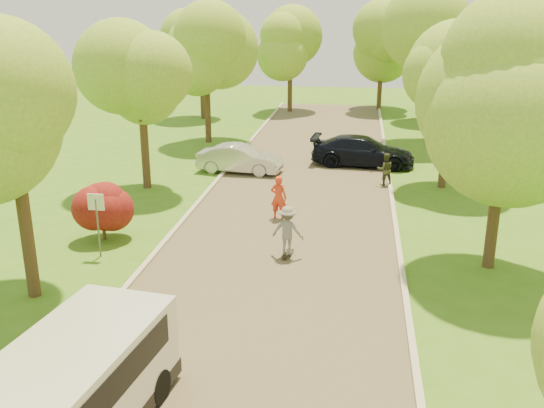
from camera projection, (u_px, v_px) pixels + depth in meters
The scene contains 23 objects.
ground at pixel (251, 329), 15.59m from camera, with size 100.00×100.00×0.00m, color #3B6919.
road at pixel (288, 224), 23.12m from camera, with size 8.00×60.00×0.01m, color #4C4438.
curb_left at pixel (185, 218), 23.66m from camera, with size 0.18×60.00×0.12m, color #B2AD9E.
curb_right at pixel (396, 228), 22.54m from camera, with size 0.18×60.00×0.12m, color #B2AD9E.
street_sign at pixel (97, 212), 19.67m from camera, with size 0.55×0.06×2.17m.
red_shrub at pixel (102, 210), 21.29m from camera, with size 1.70×1.70×1.95m.
tree_l_mida at pixel (18, 117), 15.79m from camera, with size 4.71×4.60×7.39m.
tree_l_midb at pixel (145, 87), 26.39m from camera, with size 4.30×4.20×6.62m.
tree_l_far at pixel (209, 50), 35.47m from camera, with size 4.92×4.80×7.79m.
tree_r_mida at pixel (517, 92), 17.61m from camera, with size 5.13×5.00×7.95m.
tree_r_midb at pixel (456, 80), 26.34m from camera, with size 4.51×4.40×7.01m.
tree_r_far at pixel (444, 44), 35.37m from camera, with size 5.33×5.20×8.34m.
tree_bg_a at pixel (204, 45), 43.37m from camera, with size 5.12×5.00×7.72m.
tree_bg_b at pixel (444, 42), 42.85m from camera, with size 5.12×5.00×7.95m.
tree_bg_c at pixel (293, 46), 46.40m from camera, with size 4.92×4.80×7.33m.
tree_bg_d at pixel (385, 42), 47.23m from camera, with size 5.12×5.00×7.72m.
minivan at pixel (65, 400), 11.03m from camera, with size 2.84×5.74×2.05m.
silver_sedan at pixel (240, 159), 30.15m from camera, with size 1.47×4.21×1.39m, color #B8B7BD.
dark_sedan at pixel (363, 151), 31.44m from camera, with size 2.16×5.31×1.54m, color black.
longboard at pixel (287, 254), 20.12m from camera, with size 0.37×0.87×0.10m.
skateboarder at pixel (288, 230), 19.86m from camera, with size 1.07×0.61×1.65m, color slate.
person_striped at pixel (279, 197), 23.46m from camera, with size 0.64×0.42×1.74m, color red.
person_olive at pixel (385, 169), 27.94m from camera, with size 0.74×0.58×1.53m, color #343922.
Camera 1 is at (2.54, -13.60, 7.91)m, focal length 40.00 mm.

